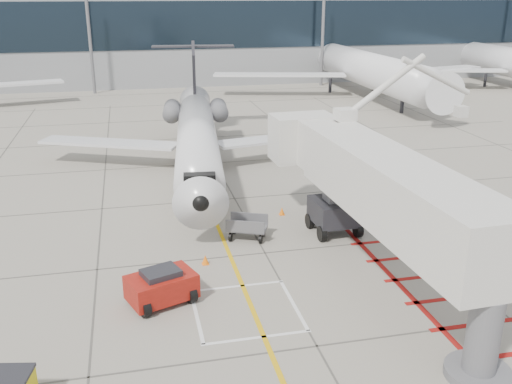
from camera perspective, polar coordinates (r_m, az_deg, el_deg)
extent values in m
plane|color=gray|center=(24.75, 3.12, -10.01)|extent=(260.00, 260.00, 0.00)
cone|color=orange|center=(27.11, -5.10, -6.74)|extent=(0.34, 0.34, 0.47)
cone|color=orange|center=(32.81, 2.61, -1.92)|extent=(0.32, 0.32, 0.45)
cube|color=gray|center=(92.25, -2.84, 16.21)|extent=(180.00, 28.00, 14.00)
cube|color=black|center=(78.42, -0.97, 16.39)|extent=(180.00, 0.10, 6.00)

